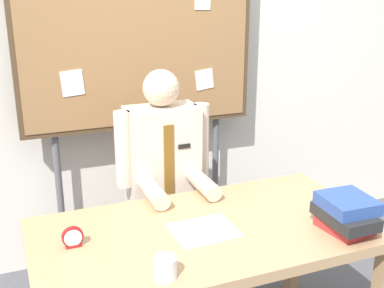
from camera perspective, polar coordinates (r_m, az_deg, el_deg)
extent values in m
cube|color=silver|center=(3.24, -7.16, 9.64)|extent=(6.40, 0.08, 2.70)
cube|color=tan|center=(2.30, 1.83, -10.35)|extent=(1.59, 0.84, 0.05)
cube|color=tan|center=(3.07, 11.88, -10.88)|extent=(0.07, 0.07, 0.71)
cube|color=#2D2D33|center=(3.07, -3.22, -13.35)|extent=(0.34, 0.30, 0.44)
cube|color=beige|center=(2.81, -3.44, -3.03)|extent=(0.40, 0.22, 0.74)
sphere|color=beige|center=(2.67, -3.63, 6.56)|extent=(0.20, 0.20, 0.20)
cylinder|color=beige|center=(2.68, -8.04, -0.65)|extent=(0.09, 0.09, 0.43)
cylinder|color=beige|center=(2.81, 1.07, 0.48)|extent=(0.09, 0.09, 0.43)
cylinder|color=beige|center=(2.54, -4.56, -5.53)|extent=(0.09, 0.30, 0.09)
cylinder|color=beige|center=(2.63, 1.28, -4.63)|extent=(0.09, 0.30, 0.09)
cube|color=brown|center=(2.69, -2.68, -2.74)|extent=(0.06, 0.01, 0.48)
cube|color=black|center=(2.68, -0.90, -0.26)|extent=(0.07, 0.01, 0.02)
cube|color=#4C3823|center=(3.03, -6.27, 11.97)|extent=(1.48, 0.05, 1.09)
cube|color=olive|center=(3.02, -6.20, 11.95)|extent=(1.42, 0.04, 1.03)
cylinder|color=#59595E|center=(3.24, -15.06, -6.78)|extent=(0.04, 0.04, 0.99)
cylinder|color=#59595E|center=(3.50, 2.71, -4.18)|extent=(0.04, 0.04, 0.99)
cube|color=white|center=(2.95, -13.79, 6.91)|extent=(0.14, 0.00, 0.16)
cube|color=silver|center=(3.18, 1.46, 7.54)|extent=(0.14, 0.00, 0.14)
cube|color=#B22D2D|center=(2.36, 17.38, -8.97)|extent=(0.20, 0.24, 0.05)
cube|color=#262626|center=(2.32, 17.42, -8.04)|extent=(0.18, 0.29, 0.05)
cube|color=#2D4C99|center=(2.31, 17.66, -6.60)|extent=(0.22, 0.24, 0.06)
cube|color=white|center=(2.25, 1.38, -10.02)|extent=(0.29, 0.24, 0.01)
cylinder|color=maroon|center=(2.18, -13.76, -10.46)|extent=(0.09, 0.02, 0.09)
cylinder|color=white|center=(2.17, -13.70, -10.62)|extent=(0.08, 0.00, 0.08)
cube|color=maroon|center=(2.20, -13.68, -11.38)|extent=(0.06, 0.04, 0.01)
cylinder|color=white|center=(1.92, -3.16, -14.21)|extent=(0.09, 0.09, 0.09)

